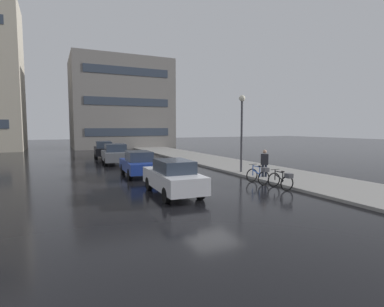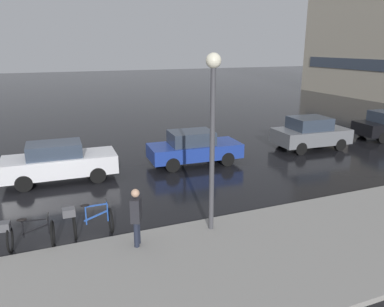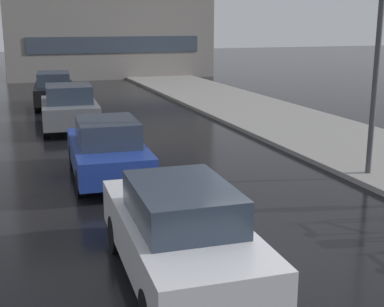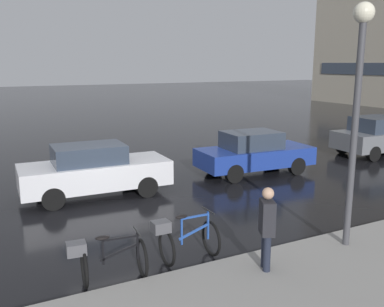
# 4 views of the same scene
# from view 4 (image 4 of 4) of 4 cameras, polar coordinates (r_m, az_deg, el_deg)

# --- Properties ---
(ground_plane) EXTENTS (140.00, 140.00, 0.00)m
(ground_plane) POSITION_cam_4_polar(r_m,az_deg,el_deg) (11.52, -9.71, -8.34)
(ground_plane) COLOR black
(bicycle_nearest) EXTENTS (0.85, 1.43, 0.93)m
(bicycle_nearest) POSITION_cam_4_polar(r_m,az_deg,el_deg) (8.15, -11.44, -13.55)
(bicycle_nearest) COLOR black
(bicycle_nearest) RESTS_ON ground
(bicycle_second) EXTENTS (0.76, 1.33, 1.02)m
(bicycle_second) POSITION_cam_4_polar(r_m,az_deg,el_deg) (8.77, -1.14, -11.21)
(bicycle_second) COLOR black
(bicycle_second) RESTS_ON ground
(car_white) EXTENTS (1.85, 4.44, 1.60)m
(car_white) POSITION_cam_4_polar(r_m,az_deg,el_deg) (13.17, -12.90, -2.22)
(car_white) COLOR silver
(car_white) RESTS_ON ground
(car_blue) EXTENTS (1.97, 4.28, 1.56)m
(car_blue) POSITION_cam_4_polar(r_m,az_deg,el_deg) (15.66, 8.26, 0.10)
(car_blue) COLOR navy
(car_blue) RESTS_ON ground
(car_grey) EXTENTS (2.18, 3.96, 1.69)m
(car_grey) POSITION_cam_4_polar(r_m,az_deg,el_deg) (20.38, 23.60, 2.15)
(car_grey) COLOR slate
(car_grey) RESTS_ON ground
(pedestrian) EXTENTS (0.46, 0.39, 1.74)m
(pedestrian) POSITION_cam_4_polar(r_m,az_deg,el_deg) (8.18, 9.94, -9.61)
(pedestrian) COLOR #1E2333
(pedestrian) RESTS_ON ground
(streetlamp) EXTENTS (0.41, 0.41, 5.12)m
(streetlamp) POSITION_cam_4_polar(r_m,az_deg,el_deg) (9.24, 21.24, 7.95)
(streetlamp) COLOR #424247
(streetlamp) RESTS_ON ground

